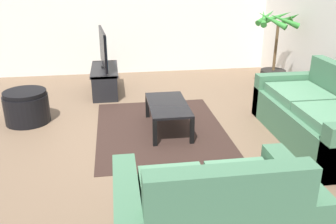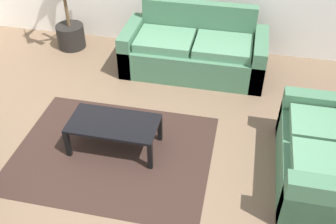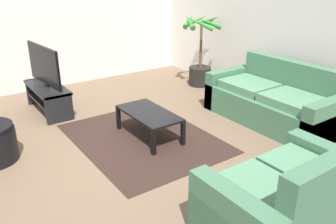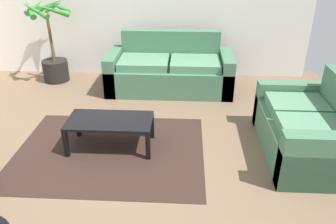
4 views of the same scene
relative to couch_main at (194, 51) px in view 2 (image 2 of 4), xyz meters
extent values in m
plane|color=brown|center=(-0.61, -2.28, -0.30)|extent=(6.60, 6.60, 0.00)
cube|color=#3F6B4C|center=(0.00, -0.03, -0.09)|extent=(2.00, 0.90, 0.42)
cube|color=#3F6B4C|center=(0.00, 0.34, 0.36)|extent=(1.64, 0.16, 0.48)
cube|color=#3F6B4C|center=(-0.91, -0.03, 0.01)|extent=(0.18, 0.90, 0.62)
cube|color=#3F6B4C|center=(0.91, -0.03, 0.01)|extent=(0.18, 0.90, 0.62)
cube|color=#4F7F5D|center=(-0.41, -0.08, 0.18)|extent=(0.78, 0.66, 0.12)
cube|color=#4F7F5D|center=(0.41, -0.08, 0.18)|extent=(0.78, 0.66, 0.12)
cube|color=#3F6B4C|center=(1.64, -1.82, -0.09)|extent=(0.90, 1.46, 0.42)
cube|color=#3F6B4C|center=(1.64, -2.46, 0.01)|extent=(0.90, 0.18, 0.62)
cube|color=#3F6B4C|center=(1.64, -1.18, 0.01)|extent=(0.90, 0.18, 0.62)
cube|color=#4F7F5D|center=(1.59, -2.09, 0.18)|extent=(0.66, 0.51, 0.12)
cube|color=#4F7F5D|center=(1.59, -1.54, 0.18)|extent=(0.66, 0.51, 0.12)
cube|color=black|center=(-0.61, -1.82, 0.05)|extent=(0.99, 0.51, 0.03)
cube|color=black|center=(-1.07, -2.05, -0.13)|extent=(0.05, 0.05, 0.34)
cube|color=black|center=(-0.14, -2.05, -0.13)|extent=(0.05, 0.05, 0.34)
cube|color=black|center=(-1.07, -1.59, -0.13)|extent=(0.05, 0.05, 0.34)
cube|color=black|center=(-0.14, -1.59, -0.13)|extent=(0.05, 0.05, 0.34)
cube|color=black|center=(-0.61, -1.92, -0.30)|extent=(2.20, 1.70, 0.01)
cylinder|color=black|center=(-2.02, 0.27, -0.12)|extent=(0.43, 0.43, 0.37)
cylinder|color=brown|center=(-2.02, 0.27, 0.49)|extent=(0.05, 0.05, 0.84)
camera|label=1|loc=(3.88, -2.49, 1.75)|focal=39.18mm
camera|label=2|loc=(0.66, -4.88, 2.84)|focal=41.86mm
camera|label=3|loc=(3.16, -4.14, 1.89)|focal=37.50mm
camera|label=4|loc=(0.26, -5.23, 1.93)|focal=36.14mm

